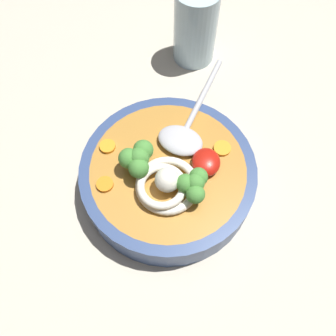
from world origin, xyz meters
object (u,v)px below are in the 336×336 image
noodle_pile (167,184)px  drinking_glass (195,26)px  soup_bowl (168,176)px  soup_spoon (184,132)px

noodle_pile → drinking_glass: bearing=171.2°
soup_bowl → soup_spoon: soup_spoon is taller
noodle_pile → drinking_glass: size_ratio=0.71×
noodle_pile → drinking_glass: 27.61cm
noodle_pile → soup_spoon: noodle_pile is taller
soup_bowl → drinking_glass: 25.09cm
soup_bowl → soup_spoon: (-4.93, 2.13, 3.19)cm
soup_spoon → soup_bowl: bearing=180.0°
soup_bowl → noodle_pile: size_ratio=2.62×
soup_bowl → noodle_pile: 4.46cm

